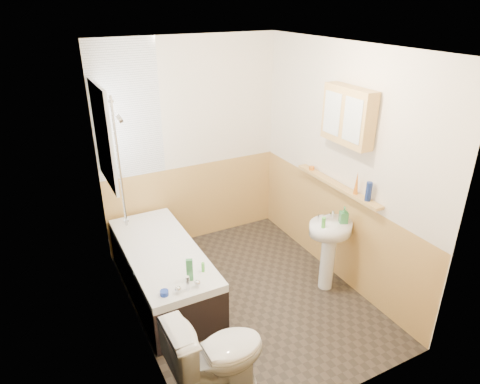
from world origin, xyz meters
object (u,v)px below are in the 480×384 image
bathtub (163,269)px  pine_shelf (337,185)px  medicine_cabinet (348,116)px  sink (329,242)px  toilet (217,356)px

bathtub → pine_shelf: (1.77, -0.52, 0.81)m
medicine_cabinet → sink: bearing=-146.6°
bathtub → pine_shelf: size_ratio=1.37×
toilet → sink: bearing=-67.5°
sink → pine_shelf: size_ratio=0.72×
pine_shelf → medicine_cabinet: bearing=-107.4°
bathtub → medicine_cabinet: size_ratio=2.83×
toilet → bathtub: bearing=-2.3°
bathtub → sink: (1.57, -0.72, 0.28)m
sink → medicine_cabinet: bearing=20.3°
bathtub → toilet: size_ratio=2.20×
bathtub → medicine_cabinet: medicine_cabinet is taller
sink → medicine_cabinet: (0.17, 0.11, 1.28)m
sink → bathtub: bearing=142.3°
toilet → medicine_cabinet: 2.44m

